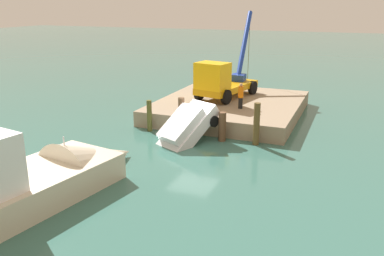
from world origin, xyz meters
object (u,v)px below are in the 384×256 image
dock_worker (241,96)px  moored_yacht (16,194)px  salvaged_car (183,132)px  crane_truck (223,79)px

dock_worker → moored_yacht: (14.43, -4.83, -1.28)m
dock_worker → salvaged_car: size_ratio=0.38×
dock_worker → moored_yacht: size_ratio=0.11×
moored_yacht → salvaged_car: bearing=162.6°
crane_truck → dock_worker: bearing=40.1°
crane_truck → salvaged_car: size_ratio=2.14×
moored_yacht → crane_truck: bearing=170.5°
dock_worker → salvaged_car: bearing=-20.6°
dock_worker → salvaged_car: dock_worker is taller
salvaged_car → dock_worker: bearing=159.4°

